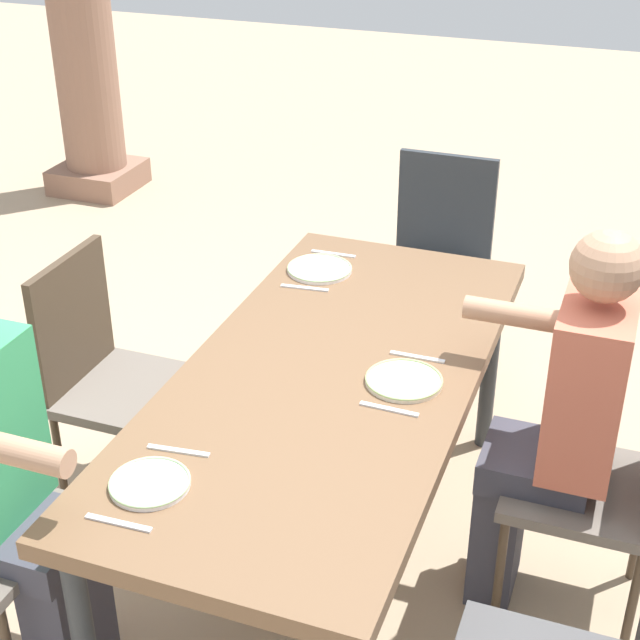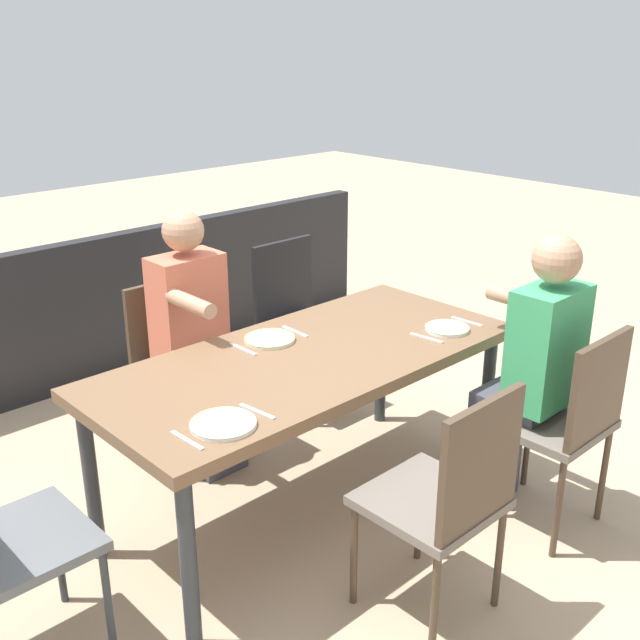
# 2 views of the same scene
# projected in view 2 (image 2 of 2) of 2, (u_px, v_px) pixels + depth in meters

# --- Properties ---
(ground_plane) EXTENTS (16.00, 16.00, 0.00)m
(ground_plane) POSITION_uv_depth(u_px,v_px,m) (308.00, 507.00, 3.46)
(ground_plane) COLOR tan
(dining_table) EXTENTS (1.88, 0.85, 0.76)m
(dining_table) POSITION_uv_depth(u_px,v_px,m) (307.00, 369.00, 3.22)
(dining_table) COLOR brown
(dining_table) RESTS_ON ground
(chair_west_north) EXTENTS (0.44, 0.44, 0.93)m
(chair_west_north) POSITION_uv_depth(u_px,v_px,m) (567.00, 416.00, 3.14)
(chair_west_north) COLOR #6A6158
(chair_west_north) RESTS_ON ground
(chair_west_south) EXTENTS (0.44, 0.44, 0.95)m
(chair_west_south) POSITION_uv_depth(u_px,v_px,m) (297.00, 314.00, 4.29)
(chair_west_south) COLOR #4F4F50
(chair_west_south) RESTS_ON ground
(chair_mid_north) EXTENTS (0.44, 0.44, 0.93)m
(chair_mid_north) POSITION_uv_depth(u_px,v_px,m) (449.00, 493.00, 2.63)
(chair_mid_north) COLOR #6A6158
(chair_mid_north) RESTS_ON ground
(chair_mid_south) EXTENTS (0.44, 0.44, 0.88)m
(chair_mid_south) POSITION_uv_depth(u_px,v_px,m) (179.00, 356.00, 3.78)
(chair_mid_south) COLOR #6A6158
(chair_mid_south) RESTS_ON ground
(diner_woman_green) EXTENTS (0.35, 0.49, 1.28)m
(diner_woman_green) POSITION_uv_depth(u_px,v_px,m) (197.00, 335.00, 3.61)
(diner_woman_green) COLOR #3F3F4C
(diner_woman_green) RESTS_ON ground
(diner_man_white) EXTENTS (0.35, 0.49, 1.29)m
(diner_man_white) POSITION_uv_depth(u_px,v_px,m) (531.00, 370.00, 3.22)
(diner_man_white) COLOR #3F3F4C
(diner_man_white) RESTS_ON ground
(patio_railing) EXTENTS (4.28, 0.10, 0.90)m
(patio_railing) POSITION_uv_depth(u_px,v_px,m) (96.00, 310.00, 4.61)
(patio_railing) COLOR black
(patio_railing) RESTS_ON ground
(plate_0) EXTENTS (0.20, 0.20, 0.02)m
(plate_0) POSITION_uv_depth(u_px,v_px,m) (447.00, 328.00, 3.45)
(plate_0) COLOR white
(plate_0) RESTS_ON dining_table
(fork_0) EXTENTS (0.02, 0.17, 0.01)m
(fork_0) POSITION_uv_depth(u_px,v_px,m) (467.00, 321.00, 3.55)
(fork_0) COLOR silver
(fork_0) RESTS_ON dining_table
(spoon_0) EXTENTS (0.04, 0.17, 0.01)m
(spoon_0) POSITION_uv_depth(u_px,v_px,m) (426.00, 338.00, 3.36)
(spoon_0) COLOR silver
(spoon_0) RESTS_ON dining_table
(plate_1) EXTENTS (0.23, 0.23, 0.02)m
(plate_1) POSITION_uv_depth(u_px,v_px,m) (270.00, 339.00, 3.33)
(plate_1) COLOR silver
(plate_1) RESTS_ON dining_table
(fork_1) EXTENTS (0.02, 0.17, 0.01)m
(fork_1) POSITION_uv_depth(u_px,v_px,m) (295.00, 331.00, 3.43)
(fork_1) COLOR silver
(fork_1) RESTS_ON dining_table
(spoon_1) EXTENTS (0.02, 0.17, 0.01)m
(spoon_1) POSITION_uv_depth(u_px,v_px,m) (243.00, 349.00, 3.24)
(spoon_1) COLOR silver
(spoon_1) RESTS_ON dining_table
(plate_2) EXTENTS (0.23, 0.23, 0.02)m
(plate_2) POSITION_uv_depth(u_px,v_px,m) (223.00, 424.00, 2.60)
(plate_2) COLOR white
(plate_2) RESTS_ON dining_table
(fork_2) EXTENTS (0.04, 0.17, 0.01)m
(fork_2) POSITION_uv_depth(u_px,v_px,m) (257.00, 411.00, 2.70)
(fork_2) COLOR silver
(fork_2) RESTS_ON dining_table
(spoon_2) EXTENTS (0.02, 0.17, 0.01)m
(spoon_2) POSITION_uv_depth(u_px,v_px,m) (187.00, 440.00, 2.51)
(spoon_2) COLOR silver
(spoon_2) RESTS_ON dining_table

